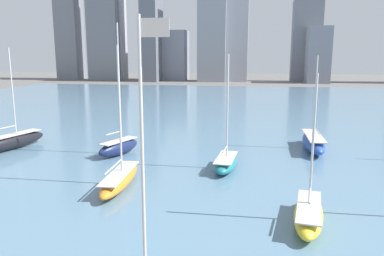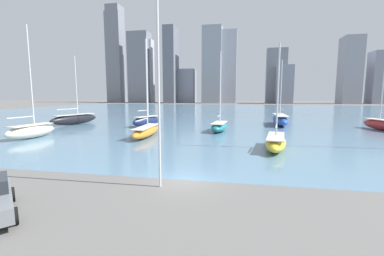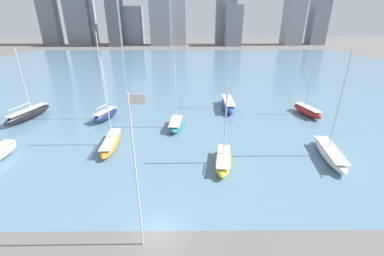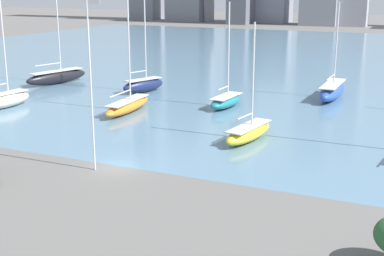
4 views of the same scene
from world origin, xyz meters
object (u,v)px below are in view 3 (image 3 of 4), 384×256
at_px(sailboat_orange, 111,142).
at_px(sailboat_yellow, 223,160).
at_px(flag_pole, 136,173).
at_px(sailboat_navy, 106,114).
at_px(sailboat_red, 307,111).
at_px(sailboat_black, 28,114).
at_px(sailboat_teal, 176,124).
at_px(sailboat_blue, 228,104).
at_px(sailboat_white, 330,153).

distance_m(sailboat_orange, sailboat_yellow, 17.55).
relative_size(flag_pole, sailboat_orange, 1.04).
bearing_deg(sailboat_navy, sailboat_red, 24.03).
bearing_deg(sailboat_black, sailboat_orange, -16.86).
relative_size(sailboat_navy, sailboat_teal, 1.29).
xyz_separation_m(flag_pole, sailboat_orange, (-8.04, 18.55, -6.63)).
height_order(sailboat_red, sailboat_blue, sailboat_blue).
relative_size(sailboat_teal, sailboat_yellow, 1.13).
height_order(sailboat_teal, sailboat_white, sailboat_white).
distance_m(sailboat_yellow, sailboat_blue, 23.55).
xyz_separation_m(flag_pole, sailboat_navy, (-12.29, 29.90, -6.36)).
relative_size(sailboat_yellow, sailboat_blue, 0.90).
height_order(sailboat_yellow, sailboat_blue, sailboat_blue).
relative_size(sailboat_black, sailboat_blue, 1.08).
bearing_deg(flag_pole, sailboat_white, 31.75).
bearing_deg(sailboat_white, sailboat_red, 84.36).
height_order(sailboat_black, sailboat_blue, sailboat_black).
bearing_deg(sailboat_orange, sailboat_red, 18.12).
relative_size(sailboat_orange, sailboat_yellow, 1.20).
xyz_separation_m(sailboat_white, sailboat_yellow, (-15.33, -1.72, -0.04)).
bearing_deg(sailboat_navy, flag_pole, -46.97).
height_order(sailboat_black, sailboat_red, sailboat_black).
bearing_deg(sailboat_red, sailboat_orange, -174.56).
distance_m(flag_pole, sailboat_red, 43.22).
bearing_deg(sailboat_black, flag_pole, -33.37).
xyz_separation_m(sailboat_navy, sailboat_orange, (4.25, -11.35, -0.27)).
xyz_separation_m(sailboat_black, sailboat_teal, (29.10, -4.73, -0.23)).
distance_m(sailboat_navy, sailboat_blue, 25.54).
bearing_deg(sailboat_white, sailboat_teal, 161.60).
bearing_deg(flag_pole, sailboat_black, 132.15).
height_order(sailboat_orange, sailboat_yellow, sailboat_orange).
bearing_deg(flag_pole, sailboat_orange, 113.44).
bearing_deg(sailboat_blue, sailboat_black, -171.01).
distance_m(sailboat_navy, sailboat_orange, 12.12).
height_order(flag_pole, sailboat_teal, flag_pole).
height_order(flag_pole, sailboat_navy, sailboat_navy).
bearing_deg(flag_pole, sailboat_blue, 71.15).
relative_size(sailboat_orange, sailboat_teal, 1.06).
bearing_deg(sailboat_white, sailboat_yellow, -166.17).
bearing_deg(sailboat_orange, sailboat_yellow, -20.72).
distance_m(sailboat_orange, sailboat_blue, 27.13).
bearing_deg(sailboat_black, sailboat_blue, 22.94).
relative_size(sailboat_teal, sailboat_red, 1.14).
bearing_deg(sailboat_navy, sailboat_orange, -48.80).
height_order(sailboat_black, sailboat_teal, sailboat_black).
bearing_deg(sailboat_yellow, flag_pole, -114.58).
bearing_deg(sailboat_teal, sailboat_navy, 167.66).
height_order(sailboat_navy, sailboat_black, sailboat_navy).
relative_size(sailboat_black, sailboat_white, 0.91).
bearing_deg(sailboat_blue, sailboat_yellow, -98.69).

